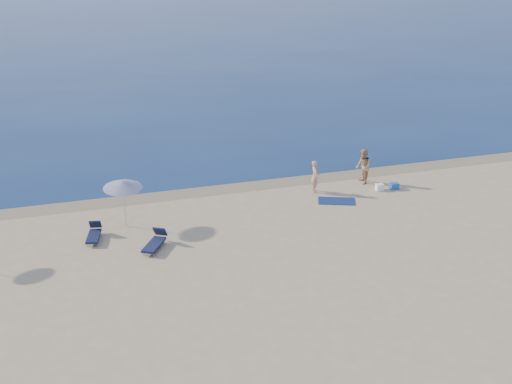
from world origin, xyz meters
TOP-DOWN VIEW (x-y plane):
  - sea at (0.00, 100.00)m, footprint 240.00×160.00m
  - wet_sand_strip at (0.00, 19.40)m, footprint 240.00×1.60m
  - person_left at (2.22, 17.54)m, footprint 0.49×0.67m
  - person_right at (5.16, 17.96)m, footprint 0.84×1.00m
  - beach_towel at (2.76, 16.00)m, footprint 2.06×1.62m
  - white_bag at (5.53, 16.74)m, footprint 0.40×0.35m
  - blue_cooler at (6.32, 16.63)m, footprint 0.46×0.33m
  - umbrella_near at (-7.58, 16.29)m, footprint 1.83×1.85m
  - lounger_left at (-9.07, 15.22)m, footprint 0.83×1.62m
  - lounger_right at (-6.70, 13.56)m, footprint 1.33×1.71m

SIDE VIEW (x-z plane):
  - wet_sand_strip at x=0.00m, z-range 0.00..0.00m
  - sea at x=0.00m, z-range 0.00..0.01m
  - beach_towel at x=2.76m, z-range 0.00..0.03m
  - blue_cooler at x=6.32m, z-range 0.00..0.32m
  - white_bag at x=5.53m, z-range 0.00..0.33m
  - lounger_left at x=-9.07m, z-range -0.09..0.59m
  - lounger_right at x=-6.70m, z-range -0.10..0.64m
  - person_left at x=2.22m, z-range 0.00..1.68m
  - person_right at x=5.16m, z-range 0.00..1.86m
  - umbrella_near at x=-7.58m, z-range 0.84..3.11m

